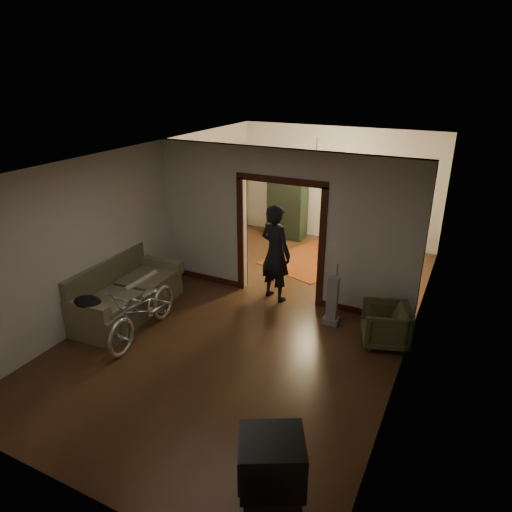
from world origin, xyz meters
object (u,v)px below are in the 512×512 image
Objects in this scene: armchair at (386,325)px; locker at (288,202)px; bicycle at (143,309)px; person at (275,253)px; desk at (368,238)px; sofa at (126,288)px.

armchair is 0.39× the size of locker.
locker reaches higher than bicycle.
bicycle is 2.51× the size of armchair.
bicycle is 3.86m from armchair.
desk is at bearing -89.02° from person.
sofa is 1.16× the size of person.
person reaches higher than desk.
sofa is 2.12× the size of desk.
locker is (-1.11, 3.26, 0.01)m from person.
bicycle is at bearing 76.96° from person.
person reaches higher than sofa.
bicycle is 0.98× the size of person.
bicycle is (0.74, -0.44, -0.02)m from sofa.
bicycle is at bearing -99.66° from desk.
locker reaches higher than desk.
desk is (2.38, 5.18, -0.10)m from bicycle.
desk is (-1.18, 3.68, 0.04)m from armchair.
person is at bearing -93.47° from desk.
armchair is 0.39× the size of person.
person is at bearing 51.63° from bicycle.
locker reaches higher than armchair.
person is at bearing 35.19° from sofa.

